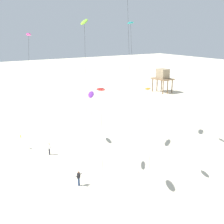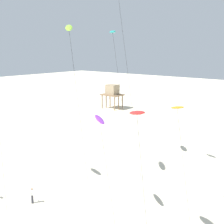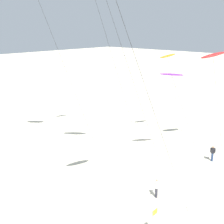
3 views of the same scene
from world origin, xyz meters
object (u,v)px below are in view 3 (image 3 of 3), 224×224
object	(u,v)px
kite_purple	(172,75)
kite_red	(213,56)
kite_flyer_nearest	(213,153)
kite_flyer_middle	(157,188)
marker_flag	(153,218)
kite_orange	(168,57)

from	to	relation	value
kite_purple	kite_red	xyz separation A→B (m)	(5.04, -1.64, 1.62)
kite_red	kite_flyer_nearest	bearing A→B (deg)	-136.52
kite_red	kite_flyer_middle	distance (m)	15.08
kite_purple	marker_flag	bearing A→B (deg)	-151.99
kite_flyer_nearest	kite_flyer_middle	world-z (taller)	same
kite_flyer_middle	marker_flag	distance (m)	4.92
kite_red	kite_orange	bearing A→B (deg)	86.85
kite_orange	kite_flyer_nearest	world-z (taller)	kite_orange
kite_purple	kite_orange	xyz separation A→B (m)	(5.35, 3.94, 1.08)
kite_orange	marker_flag	xyz separation A→B (m)	(-15.90, -9.56, -8.58)
kite_purple	marker_flag	distance (m)	14.11
kite_flyer_middle	marker_flag	size ratio (longest dim) A/B	0.80
kite_orange	marker_flag	bearing A→B (deg)	-148.99
kite_red	kite_orange	xyz separation A→B (m)	(0.31, 5.58, -0.54)
kite_flyer_nearest	kite_purple	bearing A→B (deg)	132.90
kite_purple	kite_flyer_nearest	distance (m)	9.35
marker_flag	kite_red	bearing A→B (deg)	14.30
kite_flyer_middle	kite_purple	bearing A→B (deg)	25.31
kite_flyer_nearest	kite_orange	bearing A→B (deg)	73.51
marker_flag	kite_flyer_nearest	bearing A→B (deg)	9.11
kite_red	kite_flyer_middle	bearing A→B (deg)	-173.08
kite_orange	marker_flag	size ratio (longest dim) A/B	5.01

